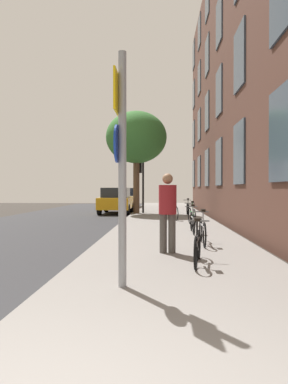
{
  "coord_description": "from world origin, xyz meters",
  "views": [
    {
      "loc": [
        0.76,
        -1.67,
        1.57
      ],
      "look_at": [
        0.09,
        11.75,
        1.44
      ],
      "focal_mm": 32.46,
      "sensor_mm": 36.0,
      "label": 1
    }
  ],
  "objects_px": {
    "car_0": "(116,200)",
    "bicycle_3": "(192,216)",
    "tree_near": "(136,138)",
    "pedestrian_0": "(168,208)",
    "bicycle_1": "(203,231)",
    "car_1": "(126,198)",
    "sign_post": "(121,154)",
    "bicycle_2": "(192,222)",
    "traffic_light": "(141,176)",
    "bicycle_4": "(173,212)",
    "bicycle_0": "(197,246)",
    "bicycle_5": "(188,209)"
  },
  "relations": [
    {
      "from": "bicycle_1",
      "to": "car_1",
      "type": "bearing_deg",
      "value": 101.75
    },
    {
      "from": "bicycle_0",
      "to": "car_0",
      "type": "distance_m",
      "value": 15.46
    },
    {
      "from": "tree_near",
      "to": "bicycle_1",
      "type": "xyz_separation_m",
      "value": [
        2.54,
        -11.33,
        -4.09
      ]
    },
    {
      "from": "tree_near",
      "to": "pedestrian_0",
      "type": "height_order",
      "value": "tree_near"
    },
    {
      "from": "pedestrian_0",
      "to": "bicycle_3",
      "type": "bearing_deg",
      "value": 79.88
    },
    {
      "from": "bicycle_4",
      "to": "tree_near",
      "type": "bearing_deg",
      "value": 115.99
    },
    {
      "from": "tree_near",
      "to": "bicycle_2",
      "type": "bearing_deg",
      "value": -74.39
    },
    {
      "from": "bicycle_3",
      "to": "car_1",
      "type": "xyz_separation_m",
      "value": [
        -4.01,
        13.77,
        0.34
      ]
    },
    {
      "from": "bicycle_0",
      "to": "bicycle_3",
      "type": "relative_size",
      "value": 0.92
    },
    {
      "from": "bicycle_0",
      "to": "bicycle_3",
      "type": "height_order",
      "value": "bicycle_3"
    },
    {
      "from": "bicycle_5",
      "to": "car_0",
      "type": "bearing_deg",
      "value": 144.38
    },
    {
      "from": "traffic_light",
      "to": "tree_near",
      "type": "bearing_deg",
      "value": -122.77
    },
    {
      "from": "bicycle_3",
      "to": "bicycle_1",
      "type": "bearing_deg",
      "value": -91.73
    },
    {
      "from": "bicycle_5",
      "to": "traffic_light",
      "type": "bearing_deg",
      "value": 140.66
    },
    {
      "from": "traffic_light",
      "to": "car_1",
      "type": "xyz_separation_m",
      "value": [
        -1.59,
        6.82,
        -1.52
      ]
    },
    {
      "from": "sign_post",
      "to": "traffic_light",
      "type": "distance_m",
      "value": 15.74
    },
    {
      "from": "car_0",
      "to": "sign_post",
      "type": "bearing_deg",
      "value": -82.34
    },
    {
      "from": "bicycle_0",
      "to": "bicycle_4",
      "type": "relative_size",
      "value": 0.92
    },
    {
      "from": "car_0",
      "to": "bicycle_1",
      "type": "bearing_deg",
      "value": -72.84
    },
    {
      "from": "sign_post",
      "to": "car_1",
      "type": "height_order",
      "value": "sign_post"
    },
    {
      "from": "bicycle_3",
      "to": "car_1",
      "type": "bearing_deg",
      "value": 106.23
    },
    {
      "from": "bicycle_3",
      "to": "pedestrian_0",
      "type": "bearing_deg",
      "value": -100.12
    },
    {
      "from": "tree_near",
      "to": "bicycle_3",
      "type": "height_order",
      "value": "tree_near"
    },
    {
      "from": "bicycle_0",
      "to": "bicycle_2",
      "type": "bearing_deg",
      "value": 86.0
    },
    {
      "from": "traffic_light",
      "to": "bicycle_4",
      "type": "xyz_separation_m",
      "value": [
        1.74,
        -4.55,
        -1.86
      ]
    },
    {
      "from": "sign_post",
      "to": "tree_near",
      "type": "xyz_separation_m",
      "value": [
        -0.87,
        15.3,
        2.49
      ]
    },
    {
      "from": "bicycle_2",
      "to": "bicycle_5",
      "type": "xyz_separation_m",
      "value": [
        0.4,
        7.2,
        -0.0
      ]
    },
    {
      "from": "bicycle_0",
      "to": "car_0",
      "type": "height_order",
      "value": "car_0"
    },
    {
      "from": "bicycle_0",
      "to": "bicycle_3",
      "type": "xyz_separation_m",
      "value": [
        0.53,
        7.2,
        0.03
      ]
    },
    {
      "from": "sign_post",
      "to": "bicycle_3",
      "type": "bearing_deg",
      "value": 78.3
    },
    {
      "from": "pedestrian_0",
      "to": "car_1",
      "type": "xyz_separation_m",
      "value": [
        -2.93,
        19.79,
        -0.3
      ]
    },
    {
      "from": "bicycle_1",
      "to": "bicycle_5",
      "type": "bearing_deg",
      "value": 87.89
    },
    {
      "from": "bicycle_2",
      "to": "car_0",
      "type": "xyz_separation_m",
      "value": [
        -3.86,
        10.25,
        0.35
      ]
    },
    {
      "from": "bicycle_5",
      "to": "car_1",
      "type": "xyz_separation_m",
      "value": [
        -4.22,
        8.97,
        0.36
      ]
    },
    {
      "from": "bicycle_4",
      "to": "bicycle_5",
      "type": "distance_m",
      "value": 2.56
    },
    {
      "from": "tree_near",
      "to": "bicycle_3",
      "type": "bearing_deg",
      "value": -67.64
    },
    {
      "from": "sign_post",
      "to": "car_1",
      "type": "relative_size",
      "value": 0.82
    },
    {
      "from": "traffic_light",
      "to": "bicycle_4",
      "type": "relative_size",
      "value": 1.94
    },
    {
      "from": "car_1",
      "to": "bicycle_2",
      "type": "bearing_deg",
      "value": -76.72
    },
    {
      "from": "bicycle_4",
      "to": "car_0",
      "type": "relative_size",
      "value": 0.41
    },
    {
      "from": "car_0",
      "to": "bicycle_3",
      "type": "bearing_deg",
      "value": -62.71
    },
    {
      "from": "traffic_light",
      "to": "car_0",
      "type": "height_order",
      "value": "traffic_light"
    },
    {
      "from": "tree_near",
      "to": "bicycle_1",
      "type": "distance_m",
      "value": 12.31
    },
    {
      "from": "sign_post",
      "to": "bicycle_4",
      "type": "relative_size",
      "value": 2.06
    },
    {
      "from": "tree_near",
      "to": "pedestrian_0",
      "type": "distance_m",
      "value": 13.11
    },
    {
      "from": "bicycle_5",
      "to": "car_1",
      "type": "distance_m",
      "value": 9.92
    },
    {
      "from": "car_0",
      "to": "car_1",
      "type": "relative_size",
      "value": 0.97
    },
    {
      "from": "bicycle_4",
      "to": "bicycle_3",
      "type": "bearing_deg",
      "value": -74.36
    },
    {
      "from": "car_1",
      "to": "bicycle_3",
      "type": "bearing_deg",
      "value": -73.77
    },
    {
      "from": "bicycle_2",
      "to": "bicycle_5",
      "type": "relative_size",
      "value": 1.06
    }
  ]
}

